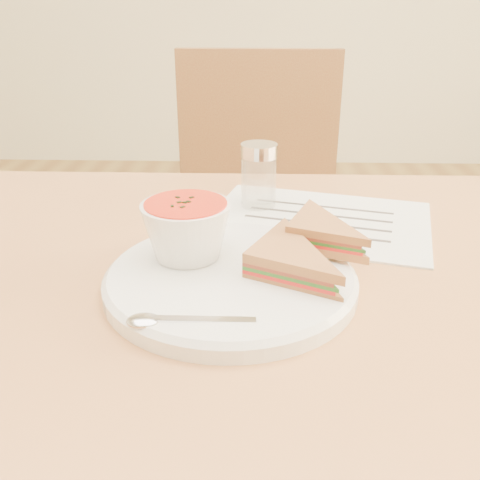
# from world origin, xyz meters

# --- Properties ---
(dining_table) EXTENTS (1.00, 0.70, 0.75)m
(dining_table) POSITION_xyz_m (0.00, 0.00, 0.38)
(dining_table) COLOR olive
(dining_table) RESTS_ON floor
(chair_far) EXTENTS (0.42, 0.42, 0.93)m
(chair_far) POSITION_xyz_m (0.01, 0.59, 0.47)
(chair_far) COLOR brown
(chair_far) RESTS_ON floor
(plate) EXTENTS (0.30, 0.30, 0.02)m
(plate) POSITION_xyz_m (-0.02, -0.08, 0.76)
(plate) COLOR white
(plate) RESTS_ON dining_table
(soup_bowl) EXTENTS (0.12, 0.12, 0.07)m
(soup_bowl) POSITION_xyz_m (-0.07, -0.04, 0.80)
(soup_bowl) COLOR white
(soup_bowl) RESTS_ON plate
(sandwich_half_a) EXTENTS (0.15, 0.15, 0.03)m
(sandwich_half_a) POSITION_xyz_m (-0.00, -0.09, 0.78)
(sandwich_half_a) COLOR #B97341
(sandwich_half_a) RESTS_ON plate
(sandwich_half_b) EXTENTS (0.13, 0.13, 0.03)m
(sandwich_half_b) POSITION_xyz_m (0.04, -0.03, 0.79)
(sandwich_half_b) COLOR #B97341
(sandwich_half_b) RESTS_ON plate
(spoon) EXTENTS (0.17, 0.04, 0.01)m
(spoon) POSITION_xyz_m (-0.05, -0.18, 0.77)
(spoon) COLOR silver
(spoon) RESTS_ON plate
(paper_menu) EXTENTS (0.37, 0.31, 0.00)m
(paper_menu) POSITION_xyz_m (0.10, 0.12, 0.75)
(paper_menu) COLOR white
(paper_menu) RESTS_ON dining_table
(condiment_shaker) EXTENTS (0.06, 0.06, 0.10)m
(condiment_shaker) POSITION_xyz_m (0.01, 0.18, 0.80)
(condiment_shaker) COLOR silver
(condiment_shaker) RESTS_ON dining_table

